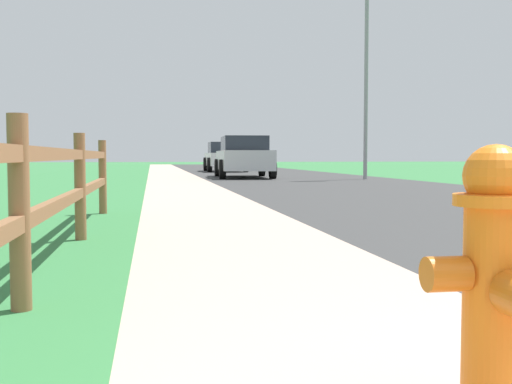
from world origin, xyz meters
TOP-DOWN VIEW (x-y plane):
  - ground_plane at (0.00, 25.00)m, footprint 120.00×120.00m
  - road_asphalt at (3.50, 27.00)m, footprint 7.00×66.00m
  - curb_concrete at (-3.00, 27.00)m, footprint 6.00×66.00m
  - grass_verge at (-4.50, 27.00)m, footprint 5.00×66.00m
  - fire_hydrant at (-0.83, 1.21)m, footprint 0.43×0.37m
  - rail_fence at (-2.53, 4.37)m, footprint 0.11×8.54m
  - parked_suv_silver at (1.66, 23.02)m, footprint 2.22×4.97m
  - parked_car_white at (2.03, 32.38)m, footprint 2.14×4.76m
  - street_lamp at (5.78, 20.53)m, footprint 1.17×0.20m

SIDE VIEW (x-z plane):
  - ground_plane at x=0.00m, z-range 0.00..0.00m
  - road_asphalt at x=3.50m, z-range 0.00..0.01m
  - curb_concrete at x=-3.00m, z-range 0.00..0.01m
  - grass_verge at x=-4.50m, z-range 0.00..0.01m
  - fire_hydrant at x=-0.83m, z-range 0.01..0.88m
  - rail_fence at x=-2.53m, z-range 0.09..1.15m
  - parked_car_white at x=2.03m, z-range 0.01..1.58m
  - parked_suv_silver at x=1.66m, z-range 0.02..1.60m
  - street_lamp at x=5.78m, z-range 0.62..7.88m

